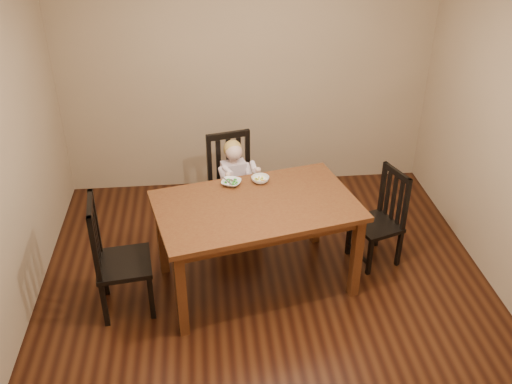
{
  "coord_description": "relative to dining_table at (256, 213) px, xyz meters",
  "views": [
    {
      "loc": [
        -0.49,
        -3.82,
        3.32
      ],
      "look_at": [
        -0.08,
        0.25,
        0.89
      ],
      "focal_mm": 40.0,
      "sensor_mm": 36.0,
      "label": 1
    }
  ],
  "objects": [
    {
      "name": "bowl_peas",
      "position": [
        -0.19,
        0.34,
        0.12
      ],
      "size": [
        0.22,
        0.22,
        0.04
      ],
      "primitive_type": "imported",
      "rotation": [
        0.0,
        0.0,
        -0.4
      ],
      "color": "white",
      "rests_on": "dining_table"
    },
    {
      "name": "toddler",
      "position": [
        -0.13,
        0.78,
        -0.1
      ],
      "size": [
        0.38,
        0.44,
        0.52
      ],
      "primitive_type": null,
      "rotation": [
        0.0,
        0.0,
        3.37
      ],
      "color": "silver",
      "rests_on": "chair_child"
    },
    {
      "name": "bowl_veg",
      "position": [
        0.07,
        0.36,
        0.12
      ],
      "size": [
        0.2,
        0.2,
        0.05
      ],
      "primitive_type": "imported",
      "rotation": [
        0.0,
        0.0,
        0.3
      ],
      "color": "white",
      "rests_on": "dining_table"
    },
    {
      "name": "dining_table",
      "position": [
        0.0,
        0.0,
        0.0
      ],
      "size": [
        1.83,
        1.33,
        0.83
      ],
      "rotation": [
        0.0,
        0.0,
        0.22
      ],
      "color": "#4B2211",
      "rests_on": "room"
    },
    {
      "name": "chair_child",
      "position": [
        -0.14,
        0.83,
        -0.23
      ],
      "size": [
        0.54,
        0.52,
        1.04
      ],
      "rotation": [
        0.0,
        0.0,
        3.37
      ],
      "color": "black",
      "rests_on": "room"
    },
    {
      "name": "room",
      "position": [
        0.08,
        -0.16,
        0.62
      ],
      "size": [
        4.01,
        4.01,
        2.71
      ],
      "color": "#3B1B0C",
      "rests_on": "ground"
    },
    {
      "name": "chair_left",
      "position": [
        -1.16,
        -0.21,
        -0.23
      ],
      "size": [
        0.49,
        0.51,
        1.05
      ],
      "rotation": [
        0.0,
        0.0,
        -1.45
      ],
      "color": "black",
      "rests_on": "room"
    },
    {
      "name": "chair_right",
      "position": [
        1.17,
        0.24,
        -0.29
      ],
      "size": [
        0.49,
        0.5,
        0.92
      ],
      "rotation": [
        0.0,
        0.0,
        1.91
      ],
      "color": "black",
      "rests_on": "room"
    },
    {
      "name": "fork",
      "position": [
        -0.22,
        0.31,
        0.14
      ],
      "size": [
        0.1,
        0.1,
        0.05
      ],
      "rotation": [
        0.0,
        0.0,
        0.74
      ],
      "color": "silver",
      "rests_on": "bowl_peas"
    }
  ]
}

